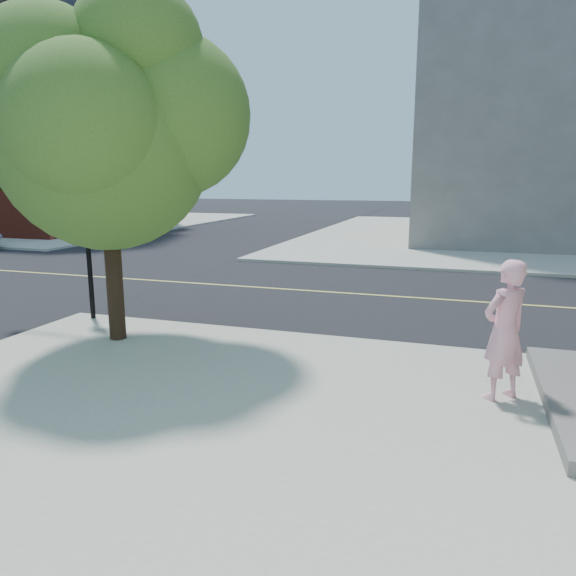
% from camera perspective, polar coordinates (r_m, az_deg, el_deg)
% --- Properties ---
extents(ground, '(140.00, 140.00, 0.00)m').
position_cam_1_polar(ground, '(12.60, -17.67, -3.39)').
color(ground, black).
rests_on(ground, ground).
extents(road_ew, '(140.00, 9.00, 0.01)m').
position_cam_1_polar(road_ew, '(16.36, -8.52, 0.40)').
color(road_ew, black).
rests_on(road_ew, ground).
extents(sidewalk_nw, '(26.00, 25.00, 0.12)m').
position_cam_1_polar(sidewalk_nw, '(43.65, -26.01, 6.33)').
color(sidewalk_nw, '#A9A999').
rests_on(sidewalk_nw, ground).
extents(church, '(15.20, 12.00, 14.40)m').
position_cam_1_polar(church, '(39.15, -27.33, 16.23)').
color(church, maroon).
rests_on(church, sidewalk_nw).
extents(man_on_phone, '(0.84, 0.83, 1.96)m').
position_cam_1_polar(man_on_phone, '(7.90, 22.05, -4.19)').
color(man_on_phone, '#F7A6BE').
rests_on(man_on_phone, sidewalk_se).
extents(street_tree, '(4.73, 4.30, 6.27)m').
position_cam_1_polar(street_tree, '(10.42, -18.47, 16.71)').
color(street_tree, black).
rests_on(street_tree, sidewalk_se).
extents(signal_pole, '(3.21, 0.36, 3.62)m').
position_cam_1_polar(signal_pole, '(13.38, -26.91, 10.08)').
color(signal_pole, black).
rests_on(signal_pole, sidewalk_se).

